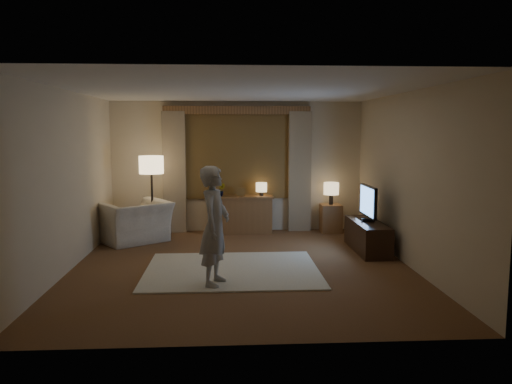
{
  "coord_description": "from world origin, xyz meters",
  "views": [
    {
      "loc": [
        -0.21,
        -7.26,
        2.02
      ],
      "look_at": [
        0.25,
        0.6,
        1.05
      ],
      "focal_mm": 35.0,
      "sensor_mm": 36.0,
      "label": 1
    }
  ],
  "objects": [
    {
      "name": "tv",
      "position": [
        2.15,
        0.86,
        0.84
      ],
      "size": [
        0.21,
        0.85,
        0.61
      ],
      "color": "black",
      "rests_on": "tv_stand"
    },
    {
      "name": "side_table",
      "position": [
        1.86,
        2.45,
        0.28
      ],
      "size": [
        0.4,
        0.4,
        0.56
      ],
      "primitive_type": "cube",
      "color": "brown",
      "rests_on": "floor"
    },
    {
      "name": "person",
      "position": [
        -0.37,
        -0.88,
        0.8
      ],
      "size": [
        0.52,
        0.65,
        1.56
      ],
      "primitive_type": "imported",
      "rotation": [
        0.0,
        0.0,
        1.28
      ],
      "color": "#9E9A92",
      "rests_on": "rug"
    },
    {
      "name": "table_lamp_sideboard",
      "position": [
        0.47,
        2.5,
        0.9
      ],
      "size": [
        0.22,
        0.22,
        0.3
      ],
      "color": "black",
      "rests_on": "sideboard"
    },
    {
      "name": "room",
      "position": [
        0.0,
        0.5,
        1.33
      ],
      "size": [
        5.04,
        5.54,
        2.64
      ],
      "color": "brown",
      "rests_on": "ground"
    },
    {
      "name": "floor_lamp",
      "position": [
        -1.61,
        2.1,
        1.31
      ],
      "size": [
        0.45,
        0.45,
        1.56
      ],
      "color": "black",
      "rests_on": "floor"
    },
    {
      "name": "plant",
      "position": [
        -0.33,
        2.5,
        0.85
      ],
      "size": [
        0.17,
        0.13,
        0.3
      ],
      "primitive_type": "imported",
      "color": "#999999",
      "rests_on": "sideboard"
    },
    {
      "name": "sideboard",
      "position": [
        0.07,
        2.5,
        0.35
      ],
      "size": [
        1.2,
        0.4,
        0.7
      ],
      "primitive_type": "cube",
      "color": "brown",
      "rests_on": "floor"
    },
    {
      "name": "armchair",
      "position": [
        -1.9,
        1.78,
        0.37
      ],
      "size": [
        1.52,
        1.49,
        0.74
      ],
      "primitive_type": "imported",
      "rotation": [
        0.0,
        0.0,
        -2.49
      ],
      "color": "beige",
      "rests_on": "floor"
    },
    {
      "name": "rug",
      "position": [
        -0.14,
        -0.2,
        0.01
      ],
      "size": [
        2.5,
        2.0,
        0.02
      ],
      "primitive_type": "cube",
      "color": "beige",
      "rests_on": "floor"
    },
    {
      "name": "picture_frame",
      "position": [
        0.07,
        2.5,
        0.8
      ],
      "size": [
        0.16,
        0.02,
        0.2
      ],
      "primitive_type": "cube",
      "color": "brown",
      "rests_on": "sideboard"
    },
    {
      "name": "table_lamp_side",
      "position": [
        1.86,
        2.45,
        0.87
      ],
      "size": [
        0.3,
        0.3,
        0.44
      ],
      "color": "black",
      "rests_on": "side_table"
    },
    {
      "name": "tv_stand",
      "position": [
        2.15,
        0.86,
        0.25
      ],
      "size": [
        0.45,
        1.4,
        0.5
      ],
      "primitive_type": "cube",
      "color": "black",
      "rests_on": "floor"
    }
  ]
}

